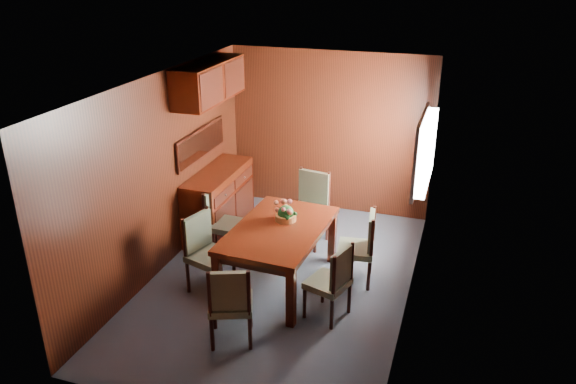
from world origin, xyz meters
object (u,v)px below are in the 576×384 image
(sideboard, at_px, (219,201))
(chair_head, at_px, (230,301))
(chair_right_near, at_px, (333,279))
(dining_table, at_px, (279,236))
(flower_centerpiece, at_px, (286,211))
(chair_left_near, at_px, (205,248))

(sideboard, xyz_separation_m, chair_head, (1.16, -2.26, 0.05))
(chair_head, bearing_deg, chair_right_near, 19.53)
(sideboard, relative_size, chair_right_near, 1.60)
(sideboard, height_order, chair_right_near, sideboard)
(sideboard, bearing_deg, dining_table, -39.98)
(chair_head, height_order, flower_centerpiece, flower_centerpiece)
(chair_right_near, distance_m, chair_head, 1.13)
(dining_table, relative_size, chair_right_near, 1.87)
(sideboard, distance_m, chair_right_near, 2.52)
(sideboard, height_order, dining_table, sideboard)
(dining_table, distance_m, flower_centerpiece, 0.31)
(sideboard, distance_m, dining_table, 1.64)
(chair_left_near, relative_size, flower_centerpiece, 3.53)
(dining_table, height_order, chair_head, chair_head)
(flower_centerpiece, bearing_deg, dining_table, -94.44)
(chair_head, xyz_separation_m, flower_centerpiece, (0.11, 1.41, 0.37))
(chair_left_near, bearing_deg, chair_head, 55.62)
(sideboard, bearing_deg, flower_centerpiece, -33.73)
(flower_centerpiece, bearing_deg, chair_head, -94.30)
(chair_head, bearing_deg, sideboard, 95.92)
(chair_right_near, relative_size, flower_centerpiece, 3.27)
(chair_right_near, xyz_separation_m, chair_head, (-0.86, -0.74, 0.02))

